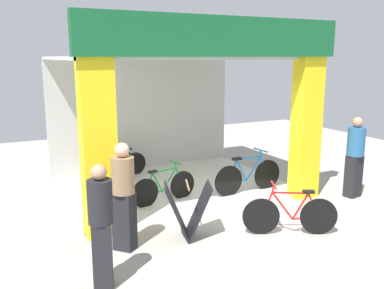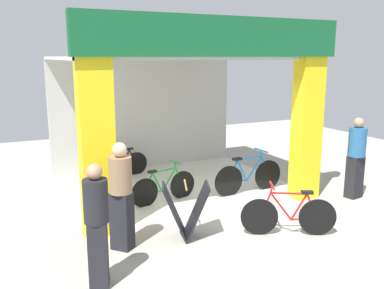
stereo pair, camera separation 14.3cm
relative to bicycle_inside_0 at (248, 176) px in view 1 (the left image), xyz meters
The scene contains 10 objects.
ground_plane 1.48m from the bicycle_inside_0, 150.55° to the right, with size 17.75×17.75×0.00m, color #9E9991.
shop_facade 2.27m from the bicycle_inside_0, 138.39° to the left, with size 5.07×4.07×3.60m.
bicycle_inside_0 is the anchor object (origin of this frame).
bicycle_inside_1 1.90m from the bicycle_inside_0, behind, with size 1.47×0.41×0.82m.
bicycle_inside_2 3.21m from the bicycle_inside_0, 132.44° to the left, with size 1.46×0.40×0.81m.
bicycle_parked_0 2.21m from the bicycle_inside_0, 106.01° to the right, with size 1.43×0.76×0.87m.
sandwich_board_sign 2.62m from the bicycle_inside_0, 146.33° to the right, with size 0.91×0.80×0.91m.
pedestrian_0 4.49m from the bicycle_inside_0, 148.78° to the right, with size 0.40×0.40×1.63m.
pedestrian_1 3.56m from the bicycle_inside_0, 156.54° to the right, with size 0.49×0.49×1.68m.
pedestrian_2 2.25m from the bicycle_inside_0, 33.20° to the right, with size 0.41×0.41×1.70m.
Camera 1 is at (-3.78, -6.53, 2.93)m, focal length 39.16 mm.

